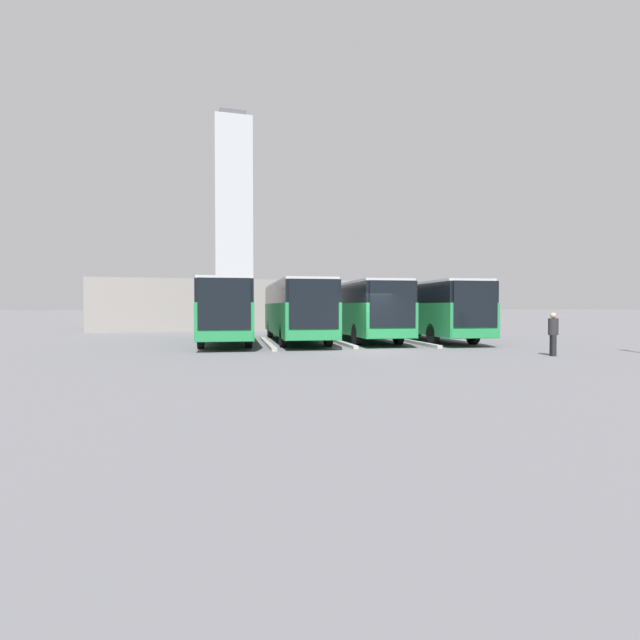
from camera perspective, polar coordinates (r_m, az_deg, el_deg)
ground_plane at (r=21.85m, az=5.82°, el=-3.48°), size 600.00×600.00×0.00m
bus_0 at (r=29.32m, az=11.86°, el=1.28°), size 3.67×12.36×3.21m
curb_divider_0 at (r=26.92m, az=10.12°, el=-2.39°), size 1.05×7.96×0.15m
bus_1 at (r=28.52m, az=4.43°, el=1.31°), size 3.67×12.36×3.21m
curb_divider_1 at (r=26.26m, az=1.97°, el=-2.47°), size 1.05×7.96×0.15m
bus_2 at (r=27.23m, az=-2.82°, el=1.30°), size 3.67×12.36×3.21m
curb_divider_2 at (r=25.15m, az=-6.02°, el=-2.65°), size 1.05×7.96×0.15m
bus_3 at (r=26.90m, az=-10.75°, el=1.27°), size 3.67×12.36×3.21m
pedestrian at (r=21.24m, az=25.10°, el=-1.32°), size 0.49×0.49×1.67m
station_building at (r=45.45m, az=-5.81°, el=1.72°), size 29.14×13.53×4.08m
office_tower at (r=204.37m, az=-9.99°, el=11.76°), size 14.37×14.37×77.88m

